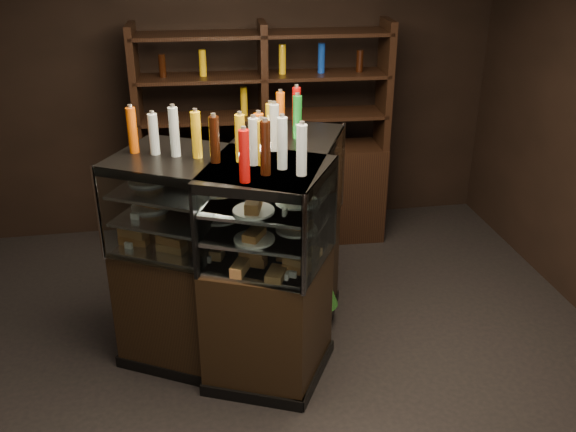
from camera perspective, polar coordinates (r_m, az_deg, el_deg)
name	(u,v)px	position (r m, az deg, el deg)	size (l,w,h in m)	color
ground	(268,382)	(4.36, -1.81, -14.51)	(5.00, 5.00, 0.00)	black
room_shell	(263,90)	(3.46, -2.24, 11.11)	(5.02, 5.02, 3.01)	black
display_case	(251,291)	(4.35, -3.30, -6.65)	(1.70, 1.50, 1.46)	black
food_display	(249,209)	(4.06, -3.48, 0.62)	(1.29, 1.21, 0.45)	#BD7D44
bottles_top	(246,133)	(3.89, -3.71, 7.37)	(1.13, 1.06, 0.30)	#B20C0A
potted_conifer	(317,276)	(4.71, 2.59, -5.37)	(0.32, 0.32, 0.69)	black
back_shelving	(265,179)	(5.84, -2.09, 3.31)	(2.21, 0.53, 2.00)	black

